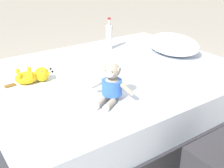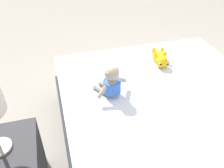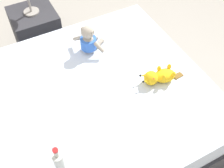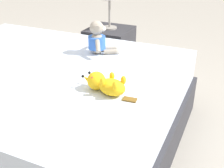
# 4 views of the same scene
# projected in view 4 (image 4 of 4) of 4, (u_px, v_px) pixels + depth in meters

# --- Properties ---
(ground_plane) EXTENTS (16.00, 16.00, 0.00)m
(ground_plane) POSITION_uv_depth(u_px,v_px,m) (42.00, 129.00, 2.05)
(ground_plane) COLOR #9E998E
(bed) EXTENTS (1.50, 1.89, 0.50)m
(bed) POSITION_uv_depth(u_px,v_px,m) (38.00, 100.00, 1.94)
(bed) COLOR #2D2D33
(bed) RESTS_ON ground_plane
(plush_monkey) EXTENTS (0.26, 0.25, 0.24)m
(plush_monkey) POSITION_uv_depth(u_px,v_px,m) (98.00, 40.00, 1.99)
(plush_monkey) COLOR #9E9384
(plush_monkey) RESTS_ON bed
(plush_yellow_creature) EXTENTS (0.14, 0.33, 0.10)m
(plush_yellow_creature) POSITION_uv_depth(u_px,v_px,m) (105.00, 84.00, 1.49)
(plush_yellow_creature) COLOR yellow
(plush_yellow_creature) RESTS_ON bed
(nightstand) EXTENTS (0.41, 0.41, 0.47)m
(nightstand) POSITION_uv_depth(u_px,v_px,m) (110.00, 51.00, 2.84)
(nightstand) COLOR #2D2D33
(nightstand) RESTS_ON ground_plane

